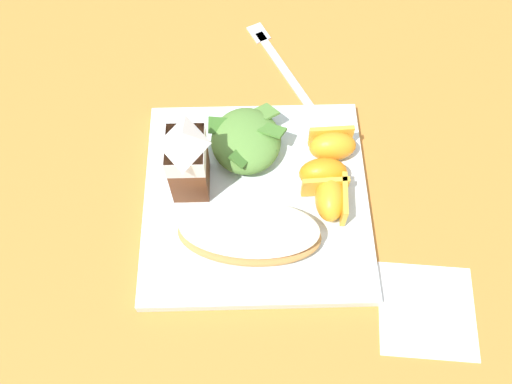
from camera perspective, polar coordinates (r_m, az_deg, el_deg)
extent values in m
plane|color=#C67A33|center=(0.68, 0.00, -1.03)|extent=(3.00, 3.00, 0.00)
cube|color=silver|center=(0.68, 0.00, -0.72)|extent=(0.28, 0.28, 0.02)
ellipsoid|color=tan|center=(0.63, -0.71, -4.55)|extent=(0.10, 0.18, 0.03)
ellipsoid|color=#B22D19|center=(0.62, -0.72, -4.15)|extent=(0.08, 0.16, 0.01)
ellipsoid|color=beige|center=(0.61, -0.73, -3.88)|extent=(0.09, 0.17, 0.01)
ellipsoid|color=#5B8E3D|center=(0.69, -1.07, 5.52)|extent=(0.10, 0.09, 0.04)
cube|color=#336023|center=(0.68, -1.75, 5.76)|extent=(0.04, 0.04, 0.02)
cube|color=#3D7028|center=(0.66, -1.53, 3.86)|extent=(0.04, 0.03, 0.02)
cube|color=#4C8433|center=(0.68, 1.72, 6.61)|extent=(0.03, 0.04, 0.01)
cube|color=#3D7028|center=(0.69, -3.78, 7.07)|extent=(0.02, 0.03, 0.02)
cube|color=#5B8E3D|center=(0.70, 1.12, 8.58)|extent=(0.04, 0.03, 0.02)
cube|color=#5B8E3D|center=(0.68, -0.72, 6.42)|extent=(0.04, 0.03, 0.01)
cube|color=#336023|center=(0.68, 0.97, 5.28)|extent=(0.03, 0.03, 0.02)
cube|color=brown|center=(0.64, -7.21, 2.94)|extent=(0.06, 0.04, 0.09)
cube|color=white|center=(0.62, -7.53, 4.43)|extent=(0.06, 0.04, 0.03)
pyramid|color=white|center=(0.60, -7.80, 5.67)|extent=(0.06, 0.04, 0.02)
ellipsoid|color=orange|center=(0.65, 7.90, -0.67)|extent=(0.06, 0.04, 0.04)
cube|color=gold|center=(0.65, 9.32, -0.73)|extent=(0.06, 0.01, 0.03)
ellipsoid|color=orange|center=(0.67, 7.16, 2.04)|extent=(0.04, 0.06, 0.04)
cube|color=gold|center=(0.66, 7.34, 0.83)|extent=(0.01, 0.06, 0.03)
ellipsoid|color=orange|center=(0.69, 8.16, 4.84)|extent=(0.04, 0.06, 0.04)
cube|color=gold|center=(0.70, 7.99, 5.95)|extent=(0.01, 0.06, 0.03)
cube|color=white|center=(0.66, 17.77, -11.91)|extent=(0.12, 0.12, 0.00)
cube|color=silver|center=(0.80, 3.13, 12.81)|extent=(0.16, 0.08, 0.01)
cube|color=silver|center=(0.85, 0.28, 16.65)|extent=(0.04, 0.04, 0.01)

